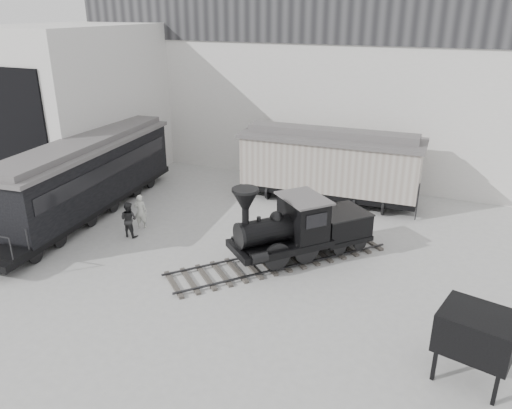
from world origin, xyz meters
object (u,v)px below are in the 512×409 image
at_px(visitor_b, 129,219).
at_px(passenger_coach, 87,176).
at_px(visitor_a, 141,211).
at_px(locomotive, 296,231).
at_px(boxcar, 330,164).
at_px(coal_hopper, 476,337).

bearing_deg(visitor_b, passenger_coach, -22.46).
distance_m(passenger_coach, visitor_a, 3.73).
relative_size(locomotive, visitor_a, 5.09).
xyz_separation_m(boxcar, coal_hopper, (7.59, -12.21, -0.67)).
bearing_deg(visitor_a, coal_hopper, 144.71).
bearing_deg(boxcar, locomotive, -87.38).
distance_m(visitor_a, visitor_b, 1.03).
height_order(boxcar, passenger_coach, boxcar).
relative_size(passenger_coach, visitor_a, 8.10).
bearing_deg(visitor_b, locomotive, -172.27).
bearing_deg(coal_hopper, passenger_coach, 176.72).
distance_m(passenger_coach, coal_hopper, 19.19).
bearing_deg(visitor_a, passenger_coach, -24.77).
xyz_separation_m(locomotive, visitor_a, (-7.84, 0.09, -0.41)).
height_order(visitor_b, coal_hopper, coal_hopper).
bearing_deg(visitor_b, coal_hopper, 165.52).
height_order(locomotive, coal_hopper, locomotive).
xyz_separation_m(boxcar, visitor_b, (-7.18, -8.17, -1.24)).
height_order(visitor_a, visitor_b, visitor_a).
bearing_deg(locomotive, coal_hopper, 6.14).
xyz_separation_m(boxcar, passenger_coach, (-10.77, -6.63, -0.09)).
distance_m(locomotive, passenger_coach, 11.40).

